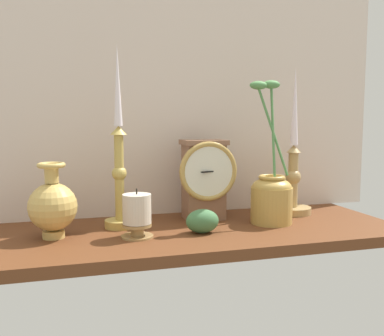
# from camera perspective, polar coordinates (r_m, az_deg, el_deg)

# --- Properties ---
(ground_plane) EXTENTS (1.00, 0.36, 0.02)m
(ground_plane) POSITION_cam_1_polar(r_m,az_deg,el_deg) (0.98, -0.82, -8.87)
(ground_plane) COLOR #5C3119
(back_wall) EXTENTS (1.20, 0.02, 0.65)m
(back_wall) POSITION_cam_1_polar(r_m,az_deg,el_deg) (1.13, -3.33, 10.33)
(back_wall) COLOR beige
(back_wall) RESTS_ON ground_plane
(mantel_clock) EXTENTS (0.15, 0.09, 0.20)m
(mantel_clock) POSITION_cam_1_polar(r_m,az_deg,el_deg) (1.06, 1.69, -1.30)
(mantel_clock) COLOR brown
(mantel_clock) RESTS_ON ground_plane
(candlestick_tall_left) EXTENTS (0.10, 0.10, 0.39)m
(candlestick_tall_left) POSITION_cam_1_polar(r_m,az_deg,el_deg) (1.16, 13.41, -0.95)
(candlestick_tall_left) COLOR tan
(candlestick_tall_left) RESTS_ON ground_plane
(candlestick_tall_center) EXTENTS (0.07, 0.07, 0.42)m
(candlestick_tall_center) POSITION_cam_1_polar(r_m,az_deg,el_deg) (0.98, -9.76, 0.20)
(candlestick_tall_center) COLOR tan
(candlestick_tall_center) RESTS_ON ground_plane
(brass_vase_bulbous) EXTENTS (0.10, 0.10, 0.16)m
(brass_vase_bulbous) POSITION_cam_1_polar(r_m,az_deg,el_deg) (0.94, -18.21, -4.80)
(brass_vase_bulbous) COLOR tan
(brass_vase_bulbous) RESTS_ON ground_plane
(brass_vase_jar) EXTENTS (0.10, 0.10, 0.34)m
(brass_vase_jar) POSITION_cam_1_polar(r_m,az_deg,el_deg) (1.04, 10.61, -3.44)
(brass_vase_jar) COLOR #B99244
(brass_vase_jar) RESTS_ON ground_plane
(pillar_candle_front) EXTENTS (0.07, 0.07, 0.10)m
(pillar_candle_front) POSITION_cam_1_polar(r_m,az_deg,el_deg) (0.91, -7.40, -6.24)
(pillar_candle_front) COLOR #A5804C
(pillar_candle_front) RESTS_ON ground_plane
(ivy_sprig) EXTENTS (0.07, 0.05, 0.05)m
(ivy_sprig) POSITION_cam_1_polar(r_m,az_deg,el_deg) (0.94, 1.40, -7.14)
(ivy_sprig) COLOR #3F7042
(ivy_sprig) RESTS_ON ground_plane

